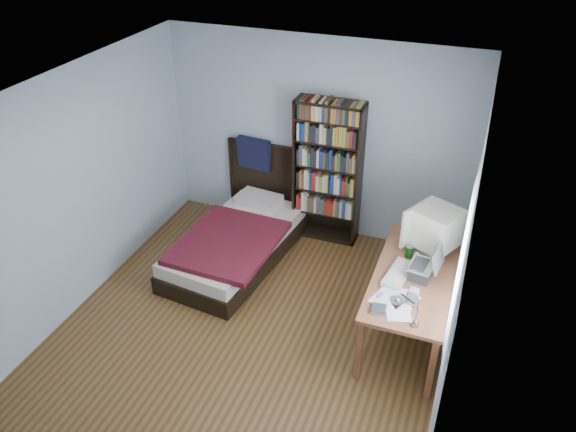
# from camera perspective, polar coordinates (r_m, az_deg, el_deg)

# --- Properties ---
(room) EXTENTS (4.20, 4.24, 2.50)m
(room) POSITION_cam_1_polar(r_m,az_deg,el_deg) (5.14, -3.94, -1.22)
(room) COLOR #4F3517
(room) RESTS_ON ground
(desk) EXTENTS (0.75, 1.66, 0.73)m
(desk) POSITION_cam_1_polar(r_m,az_deg,el_deg) (6.11, 13.09, -5.59)
(desk) COLOR brown
(desk) RESTS_ON floor
(crt_monitor) EXTENTS (0.59, 0.54, 0.50)m
(crt_monitor) POSITION_cam_1_polar(r_m,az_deg,el_deg) (5.76, 14.59, -1.13)
(crt_monitor) COLOR beige
(crt_monitor) RESTS_ON desk
(laptop) EXTENTS (0.32, 0.32, 0.36)m
(laptop) POSITION_cam_1_polar(r_m,az_deg,el_deg) (5.47, 13.57, -5.25)
(laptop) COLOR #2D2D30
(laptop) RESTS_ON desk
(desk_lamp) EXTENTS (0.22, 0.49, 0.58)m
(desk_lamp) POSITION_cam_1_polar(r_m,az_deg,el_deg) (4.44, 11.32, -9.00)
(desk_lamp) COLOR #99999E
(desk_lamp) RESTS_ON desk
(keyboard) EXTENTS (0.26, 0.50, 0.05)m
(keyboard) POSITION_cam_1_polar(r_m,az_deg,el_deg) (5.50, 11.16, -5.78)
(keyboard) COLOR beige
(keyboard) RESTS_ON desk
(speaker) EXTENTS (0.09, 0.09, 0.16)m
(speaker) POSITION_cam_1_polar(r_m,az_deg,el_deg) (5.16, 12.60, -8.02)
(speaker) COLOR gray
(speaker) RESTS_ON desk
(soda_can) EXTENTS (0.07, 0.07, 0.12)m
(soda_can) POSITION_cam_1_polar(r_m,az_deg,el_deg) (5.74, 12.22, -3.59)
(soda_can) COLOR #073509
(soda_can) RESTS_ON desk
(mouse) EXTENTS (0.07, 0.12, 0.04)m
(mouse) POSITION_cam_1_polar(r_m,az_deg,el_deg) (5.79, 12.97, -3.84)
(mouse) COLOR silver
(mouse) RESTS_ON desk
(phone_silver) EXTENTS (0.06, 0.10, 0.02)m
(phone_silver) POSITION_cam_1_polar(r_m,az_deg,el_deg) (5.37, 9.68, -6.80)
(phone_silver) COLOR #B1B0B5
(phone_silver) RESTS_ON desk
(phone_grey) EXTENTS (0.06, 0.09, 0.02)m
(phone_grey) POSITION_cam_1_polar(r_m,az_deg,el_deg) (5.23, 9.33, -7.94)
(phone_grey) COLOR gray
(phone_grey) RESTS_ON desk
(external_drive) EXTENTS (0.14, 0.14, 0.03)m
(external_drive) POSITION_cam_1_polar(r_m,az_deg,el_deg) (5.08, 9.20, -9.32)
(external_drive) COLOR gray
(external_drive) RESTS_ON desk
(bookshelf) EXTENTS (0.82, 0.30, 1.81)m
(bookshelf) POSITION_cam_1_polar(r_m,az_deg,el_deg) (6.84, 4.03, 4.46)
(bookshelf) COLOR black
(bookshelf) RESTS_ON floor
(bed) EXTENTS (1.20, 2.12, 1.16)m
(bed) POSITION_cam_1_polar(r_m,az_deg,el_deg) (6.79, -5.05, -2.23)
(bed) COLOR black
(bed) RESTS_ON floor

